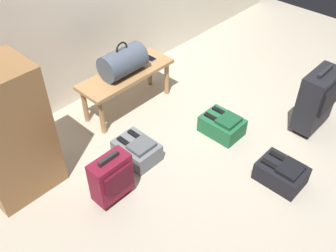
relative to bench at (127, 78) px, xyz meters
name	(u,v)px	position (x,y,z in m)	size (l,w,h in m)	color
ground_plane	(222,145)	(0.19, -1.08, -0.35)	(6.60, 6.60, 0.00)	#B2A893
bench	(127,78)	(0.00, 0.00, 0.00)	(1.00, 0.36, 0.42)	#A87A4C
duffel_bag_slate	(123,62)	(-0.03, 0.00, 0.20)	(0.44, 0.26, 0.34)	#475160
cell_phone	(149,58)	(0.34, 0.03, 0.07)	(0.07, 0.14, 0.01)	#191E4C
suitcase_upright_charcoal	(317,99)	(0.99, -1.53, -0.02)	(0.43, 0.23, 0.65)	black
suitcase_small_burgundy	(111,177)	(-0.89, -0.80, -0.11)	(0.32, 0.19, 0.46)	maroon
backpack_green	(222,125)	(0.33, -0.96, -0.26)	(0.28, 0.38, 0.21)	#1E6038
backpack_grey	(137,150)	(-0.46, -0.62, -0.26)	(0.28, 0.38, 0.21)	slate
backpack_dark	(282,173)	(0.18, -1.69, -0.26)	(0.28, 0.38, 0.21)	black
side_cabinet	(7,134)	(-1.30, -0.14, 0.20)	(0.56, 0.44, 1.10)	olive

